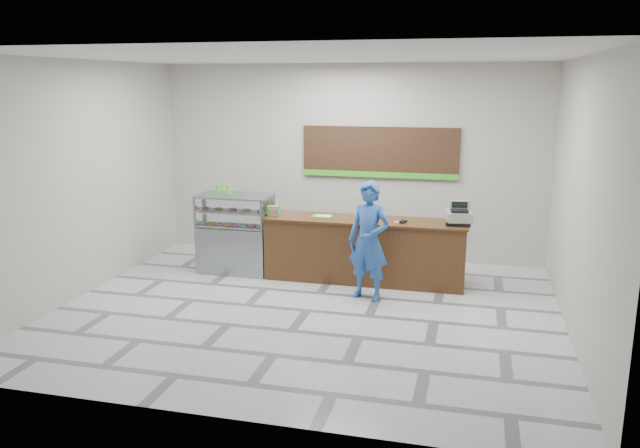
% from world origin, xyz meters
% --- Properties ---
extents(floor, '(7.00, 7.00, 0.00)m').
position_xyz_m(floor, '(0.00, 0.00, 0.00)').
color(floor, silver).
rests_on(floor, ground).
extents(back_wall, '(7.00, 0.00, 7.00)m').
position_xyz_m(back_wall, '(0.00, 3.00, 1.75)').
color(back_wall, '#BAB5AB').
rests_on(back_wall, floor).
extents(ceiling, '(7.00, 7.00, 0.00)m').
position_xyz_m(ceiling, '(0.00, 0.00, 3.50)').
color(ceiling, silver).
rests_on(ceiling, back_wall).
extents(sales_counter, '(3.26, 0.76, 1.03)m').
position_xyz_m(sales_counter, '(0.55, 1.55, 0.52)').
color(sales_counter, '#573319').
rests_on(sales_counter, floor).
extents(display_case, '(1.22, 0.72, 1.33)m').
position_xyz_m(display_case, '(-1.67, 1.55, 0.68)').
color(display_case, gray).
rests_on(display_case, floor).
extents(menu_board, '(2.80, 0.06, 0.90)m').
position_xyz_m(menu_board, '(0.55, 2.96, 1.93)').
color(menu_board, black).
rests_on(menu_board, back_wall).
extents(cash_register, '(0.44, 0.45, 0.35)m').
position_xyz_m(cash_register, '(2.01, 1.54, 1.16)').
color(cash_register, black).
rests_on(cash_register, sales_counter).
extents(card_terminal, '(0.12, 0.16, 0.04)m').
position_xyz_m(card_terminal, '(1.17, 1.43, 1.05)').
color(card_terminal, black).
rests_on(card_terminal, sales_counter).
extents(serving_tray, '(0.33, 0.24, 0.02)m').
position_xyz_m(serving_tray, '(-0.16, 1.55, 1.04)').
color(serving_tray, '#42CA17').
rests_on(serving_tray, sales_counter).
extents(napkin_box, '(0.14, 0.14, 0.12)m').
position_xyz_m(napkin_box, '(-0.95, 1.51, 1.09)').
color(napkin_box, white).
rests_on(napkin_box, sales_counter).
extents(straw_cup, '(0.08, 0.08, 0.13)m').
position_xyz_m(straw_cup, '(-0.95, 1.62, 1.09)').
color(straw_cup, silver).
rests_on(straw_cup, sales_counter).
extents(promo_box, '(0.20, 0.15, 0.17)m').
position_xyz_m(promo_box, '(-0.95, 1.43, 1.11)').
color(promo_box, green).
rests_on(promo_box, sales_counter).
extents(donut_decal, '(0.17, 0.17, 0.00)m').
position_xyz_m(donut_decal, '(1.10, 1.47, 1.03)').
color(donut_decal, '#DC558F').
rests_on(donut_decal, sales_counter).
extents(green_cup_left, '(0.09, 0.09, 0.14)m').
position_xyz_m(green_cup_left, '(-2.03, 1.72, 1.40)').
color(green_cup_left, green).
rests_on(green_cup_left, display_case).
extents(green_cup_right, '(0.09, 0.09, 0.14)m').
position_xyz_m(green_cup_right, '(-1.81, 1.66, 1.40)').
color(green_cup_right, green).
rests_on(green_cup_right, display_case).
extents(customer, '(0.74, 0.59, 1.77)m').
position_xyz_m(customer, '(0.75, 0.74, 0.89)').
color(customer, '#2955A4').
rests_on(customer, floor).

